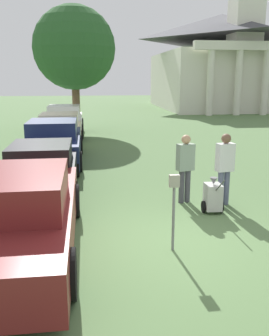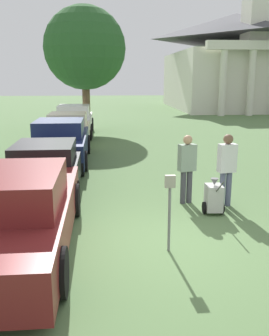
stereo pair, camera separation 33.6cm
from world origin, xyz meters
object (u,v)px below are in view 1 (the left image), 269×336
Objects in this scene: parked_car_black at (43,169)px; person_supervisor at (225,165)px; person_worker at (185,164)px; parking_meter at (174,199)px; parked_car_white at (65,121)px; parked_car_navy at (54,143)px; parked_car_maroon at (18,215)px; church at (222,57)px; parked_car_cream at (60,131)px; equipment_cart at (213,197)px.

person_supervisor reaches higher than parked_car_black.
parking_meter is at bearing 56.03° from person_worker.
person_supervisor is (0.90, -0.30, 0.04)m from person_worker.
parked_car_navy is at bearing -90.41° from parked_car_white.
parking_meter is (2.74, -0.25, 0.28)m from parked_car_maroon.
parked_car_maroon is 3.69× the size of parking_meter.
church reaches higher than person_worker.
person_worker is (3.62, -8.32, 0.27)m from parked_car_cream.
parked_car_maroon is 7.30m from parked_car_navy.
equipment_cart is at bearing 20.44° from parked_car_maroon.
church is at bearing -120.12° from person_supervisor.
person_supervisor is at bearing 146.30° from person_worker.
parking_meter is 2.92m from person_supervisor.
parked_car_cream is at bearing -90.41° from parked_car_white.
parked_car_black is at bearing -35.62° from person_worker.
church is at bearing 69.13° from parking_meter.
church is at bearing 64.33° from parked_car_maroon.
parked_car_cream is at bearing 116.57° from equipment_cart.
parking_meter reaches higher than parked_car_black.
person_worker is 0.97× the size of person_supervisor.
person_supervisor reaches higher than equipment_cart.
church reaches higher than parked_car_black.
person_worker is 0.08× the size of church.
parked_car_navy reaches higher than parked_car_black.
parked_car_cream is (-0.00, 10.68, 0.01)m from parked_car_maroon.
parked_car_maroon is 1.12× the size of parked_car_black.
church is (14.74, 31.24, 4.33)m from parked_car_maroon.
parked_car_white is at bearing 89.59° from parked_car_black.
person_worker is at bearing -54.15° from parked_car_navy.
parked_car_navy is at bearing -121.63° from church.
parked_car_cream is (-0.00, 6.97, 0.07)m from parked_car_black.
person_supervisor reaches higher than parked_car_navy.
person_worker is 0.95m from person_supervisor.
person_worker reaches higher than parked_car_black.
person_worker is 1.72× the size of equipment_cart.
parked_car_cream is 3.51m from parked_car_white.
parked_car_maroon is 14.20m from parked_car_white.
person_worker reaches higher than parked_car_maroon.
parking_meter is (2.74, -3.96, 0.35)m from parked_car_black.
equipment_cart is (-0.44, -0.51, -0.63)m from person_supervisor.
parked_car_black is at bearing -90.41° from parked_car_navy.
person_supervisor is at bearing 52.35° from parking_meter.
parked_car_white is (0.00, 10.49, 0.11)m from parked_car_black.
parking_meter is at bearing -55.72° from parked_car_black.
church is at bearing -126.33° from person_worker.
parking_meter is (2.74, -10.93, 0.28)m from parked_car_cream.
equipment_cart is at bearing -66.28° from parked_car_cream.
parked_car_maroon is at bearing 17.86° from person_worker.
person_supervisor is (1.78, 2.31, 0.03)m from parking_meter.
parked_car_white is 13.29m from equipment_cart.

